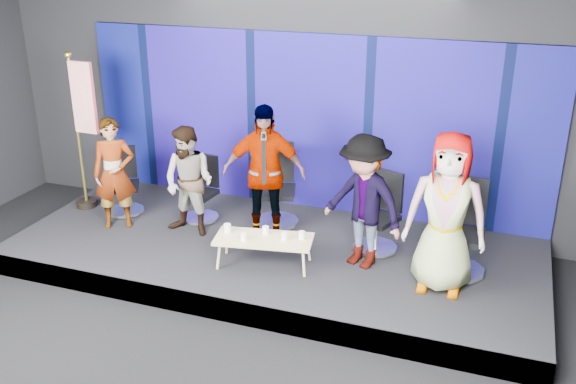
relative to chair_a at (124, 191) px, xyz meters
name	(u,v)px	position (x,y,z in m)	size (l,w,h in m)	color
ground	(187,375)	(2.50, -2.79, -0.62)	(10.00, 10.00, 0.00)	black
room_walls	(171,148)	(2.50, -2.79, 1.81)	(10.02, 8.02, 3.51)	black
riser	(274,255)	(2.50, -0.29, -0.47)	(7.00, 3.00, 0.30)	black
backdrop	(309,123)	(2.50, 1.16, 0.98)	(7.00, 0.08, 2.60)	#061051
chair_a	(124,191)	(0.00, 0.00, 0.00)	(0.75, 0.75, 0.97)	silver
panelist_a	(114,174)	(0.19, -0.46, 0.47)	(0.58, 0.38, 1.58)	black
chair_b	(202,199)	(1.20, 0.16, -0.01)	(0.58, 0.58, 0.94)	silver
panelist_b	(189,182)	(1.28, -0.33, 0.44)	(0.74, 0.58, 1.53)	black
chair_c	(276,198)	(2.27, 0.39, 0.06)	(0.81, 0.81, 1.16)	silver
panelist_c	(264,173)	(2.29, -0.11, 0.62)	(1.10, 0.46, 1.87)	black
chair_d	(379,225)	(3.83, 0.07, 0.02)	(0.77, 0.77, 1.05)	silver
panelist_d	(363,202)	(3.72, -0.42, 0.53)	(1.10, 0.63, 1.70)	black
chair_e	(461,243)	(4.90, -0.19, 0.07)	(0.66, 0.66, 1.17)	silver
panelist_e	(446,213)	(4.73, -0.67, 0.63)	(0.93, 0.60, 1.90)	black
coffee_table	(264,240)	(2.58, -0.85, 0.02)	(1.29, 0.72, 0.37)	tan
mug_a	(227,228)	(2.08, -0.86, 0.11)	(0.09, 0.09, 0.11)	white
mug_b	(244,237)	(2.37, -1.00, 0.10)	(0.08, 0.08, 0.09)	white
mug_c	(266,230)	(2.56, -0.74, 0.10)	(0.08, 0.08, 0.10)	white
mug_d	(284,236)	(2.83, -0.82, 0.10)	(0.08, 0.08, 0.10)	white
mug_e	(302,235)	(3.03, -0.72, 0.10)	(0.08, 0.08, 0.10)	white
flag_stand	(83,129)	(-0.56, -0.05, 0.93)	(0.54, 0.31, 2.36)	black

